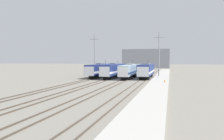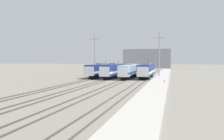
# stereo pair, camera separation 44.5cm
# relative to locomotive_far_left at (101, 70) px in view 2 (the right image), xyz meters

# --- Properties ---
(ground_plane) EXTENTS (400.00, 400.00, 0.00)m
(ground_plane) POSITION_rel_locomotive_far_left_xyz_m (6.75, -9.48, -2.10)
(ground_plane) COLOR slate
(rail_pair_far_left) EXTENTS (1.51, 120.00, 0.15)m
(rail_pair_far_left) POSITION_rel_locomotive_far_left_xyz_m (-0.00, -9.48, -2.03)
(rail_pair_far_left) COLOR #4C4238
(rail_pair_far_left) RESTS_ON ground_plane
(rail_pair_center_left) EXTENTS (1.51, 120.00, 0.15)m
(rail_pair_center_left) POSITION_rel_locomotive_far_left_xyz_m (4.50, -9.48, -2.03)
(rail_pair_center_left) COLOR #4C4238
(rail_pair_center_left) RESTS_ON ground_plane
(rail_pair_center_right) EXTENTS (1.51, 120.00, 0.15)m
(rail_pair_center_right) POSITION_rel_locomotive_far_left_xyz_m (9.00, -9.48, -2.03)
(rail_pair_center_right) COLOR #4C4238
(rail_pair_center_right) RESTS_ON ground_plane
(rail_pair_far_right) EXTENTS (1.51, 120.00, 0.15)m
(rail_pair_far_right) POSITION_rel_locomotive_far_left_xyz_m (13.50, -9.48, -2.03)
(rail_pair_far_right) COLOR #4C4238
(rail_pair_far_right) RESTS_ON ground_plane
(locomotive_far_left) EXTENTS (2.85, 19.98, 5.00)m
(locomotive_far_left) POSITION_rel_locomotive_far_left_xyz_m (0.00, 0.00, 0.00)
(locomotive_far_left) COLOR black
(locomotive_far_left) RESTS_ON ground_plane
(locomotive_center_left) EXTENTS (2.86, 19.65, 4.85)m
(locomotive_center_left) POSITION_rel_locomotive_far_left_xyz_m (4.50, -1.58, 0.03)
(locomotive_center_left) COLOR black
(locomotive_center_left) RESTS_ON ground_plane
(locomotive_center_right) EXTENTS (2.75, 19.18, 4.85)m
(locomotive_center_right) POSITION_rel_locomotive_far_left_xyz_m (9.00, -1.58, -0.04)
(locomotive_center_right) COLOR #232326
(locomotive_center_right) RESTS_ON ground_plane
(locomotive_far_right) EXTENTS (3.11, 16.65, 5.21)m
(locomotive_far_right) POSITION_rel_locomotive_far_left_xyz_m (13.50, -1.04, 0.02)
(locomotive_far_right) COLOR black
(locomotive_far_right) RESTS_ON ground_plane
(catenary_tower_left) EXTENTS (3.14, 0.32, 12.94)m
(catenary_tower_left) POSITION_rel_locomotive_far_left_xyz_m (-2.86, 2.90, 4.65)
(catenary_tower_left) COLOR gray
(catenary_tower_left) RESTS_ON ground_plane
(catenary_tower_right) EXTENTS (3.14, 0.32, 12.94)m
(catenary_tower_right) POSITION_rel_locomotive_far_left_xyz_m (16.68, 2.90, 4.65)
(catenary_tower_right) COLOR gray
(catenary_tower_right) RESTS_ON ground_plane
(platform) EXTENTS (4.00, 120.00, 0.35)m
(platform) POSITION_rel_locomotive_far_left_xyz_m (17.60, -9.48, -1.93)
(platform) COLOR #A8A59E
(platform) RESTS_ON ground_plane
(traffic_cone) EXTENTS (0.39, 0.39, 0.56)m
(traffic_cone) POSITION_rel_locomotive_far_left_xyz_m (18.77, -14.47, -1.47)
(traffic_cone) COLOR orange
(traffic_cone) RESTS_ON platform
(depot_building) EXTENTS (28.72, 8.18, 11.55)m
(depot_building) POSITION_rel_locomotive_far_left_xyz_m (5.03, 75.55, 3.67)
(depot_building) COLOR gray
(depot_building) RESTS_ON ground_plane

